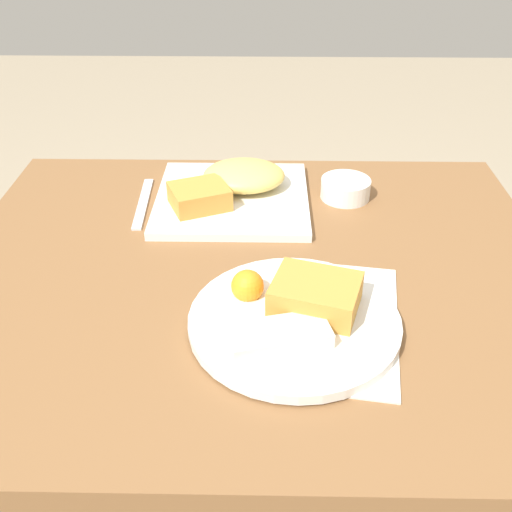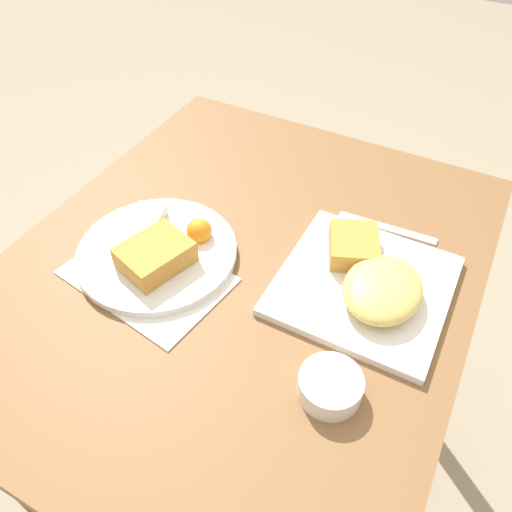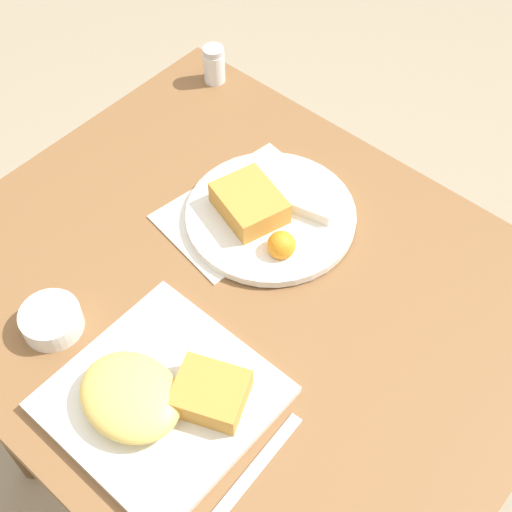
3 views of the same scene
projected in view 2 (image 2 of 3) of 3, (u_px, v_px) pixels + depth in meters
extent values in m
plane|color=gray|center=(247.00, 453.00, 1.40)|extent=(8.00, 8.00, 0.00)
cube|color=brown|center=(241.00, 270.00, 0.86)|extent=(0.90, 0.75, 0.04)
cylinder|color=brown|center=(427.00, 316.00, 1.27)|extent=(0.05, 0.05, 0.74)
cylinder|color=brown|center=(12.00, 474.00, 1.00)|extent=(0.05, 0.05, 0.74)
cylinder|color=brown|center=(215.00, 236.00, 1.48)|extent=(0.05, 0.05, 0.74)
cube|color=silver|center=(147.00, 276.00, 0.82)|extent=(0.21, 0.28, 0.00)
cube|color=white|center=(363.00, 285.00, 0.80)|extent=(0.26, 0.26, 0.01)
ellipsoid|color=#EAC660|center=(383.00, 289.00, 0.75)|extent=(0.14, 0.12, 0.04)
cube|color=#C68938|center=(354.00, 246.00, 0.82)|extent=(0.11, 0.11, 0.04)
cylinder|color=white|center=(157.00, 252.00, 0.85)|extent=(0.27, 0.27, 0.01)
cube|color=#C68938|center=(155.00, 255.00, 0.80)|extent=(0.13, 0.11, 0.04)
cube|color=beige|center=(140.00, 229.00, 0.86)|extent=(0.13, 0.08, 0.02)
sphere|color=orange|center=(199.00, 231.00, 0.85)|extent=(0.04, 0.04, 0.04)
cylinder|color=white|center=(330.00, 386.00, 0.66)|extent=(0.09, 0.09, 0.03)
cylinder|color=beige|center=(331.00, 380.00, 0.65)|extent=(0.07, 0.07, 0.00)
cube|color=silver|center=(387.00, 228.00, 0.90)|extent=(0.03, 0.18, 0.00)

